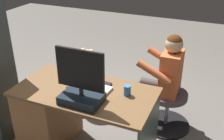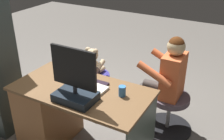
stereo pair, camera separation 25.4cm
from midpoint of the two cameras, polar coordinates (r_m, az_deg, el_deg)
ground_plane at (r=3.21m, az=0.27°, el=-12.86°), size 10.00×10.00×0.00m
desk at (r=2.88m, az=-9.21°, el=-8.38°), size 1.31×0.67×0.76m
monitor at (r=2.29m, az=-4.66°, el=-3.41°), size 0.43×0.25×0.49m
keyboard at (r=2.62m, az=-2.51°, el=-2.50°), size 0.42×0.14×0.02m
computer_mouse at (r=2.80m, az=-7.90°, el=-0.58°), size 0.06×0.10×0.04m
cup at (r=2.40m, az=5.20°, el=-4.52°), size 0.06×0.06×0.10m
tv_remote at (r=2.52m, az=-7.05°, el=-4.05°), size 0.11×0.15×0.02m
notebook_binder at (r=2.45m, az=-1.63°, el=-4.69°), size 0.23×0.31×0.02m
office_chair_teddy at (r=3.53m, az=-1.96°, el=-3.96°), size 0.58×0.58×0.45m
teddy_bear at (r=3.37m, az=-1.94°, el=1.48°), size 0.26×0.26×0.37m
visitor_chair at (r=3.20m, az=14.15°, el=-8.36°), size 0.56×0.56×0.45m
person at (r=3.00m, az=13.55°, el=-1.41°), size 0.51×0.47×1.13m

